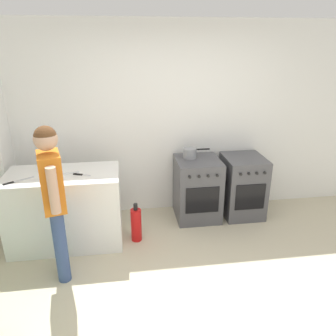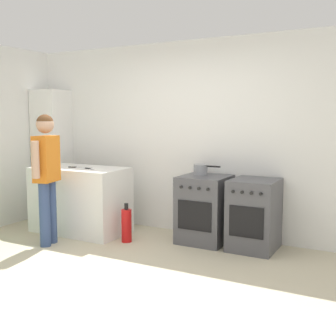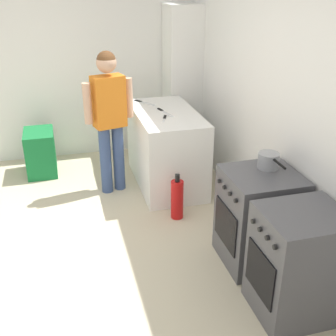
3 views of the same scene
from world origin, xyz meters
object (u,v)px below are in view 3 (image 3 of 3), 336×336
(fire_extinguisher, at_px, (177,199))
(recycling_crate_lower, at_px, (42,162))
(larder_cabinet, at_px, (182,82))
(knife_paring, at_px, (164,118))
(recycling_crate_upper, at_px, (39,142))
(knife_bread, at_px, (164,112))
(oven_right, at_px, (298,264))
(knife_carving, at_px, (144,102))
(oven_left, at_px, (259,218))
(pot, at_px, (269,161))
(person, at_px, (109,112))

(fire_extinguisher, xyz_separation_m, recycling_crate_lower, (-1.51, -1.37, -0.08))
(larder_cabinet, bearing_deg, knife_paring, -25.32)
(recycling_crate_lower, bearing_deg, recycling_crate_upper, 0.00)
(knife_bread, bearing_deg, oven_right, 9.71)
(fire_extinguisher, xyz_separation_m, larder_cabinet, (-1.78, 0.58, 0.78))
(knife_carving, relative_size, recycling_crate_lower, 0.56)
(oven_left, bearing_deg, fire_extinguisher, -151.22)
(pot, distance_m, knife_carving, 2.14)
(pot, xyz_separation_m, fire_extinguisher, (-0.77, -0.57, -0.70))
(person, bearing_deg, fire_extinguisher, 34.67)
(fire_extinguisher, bearing_deg, oven_left, 28.78)
(pot, height_order, larder_cabinet, larder_cabinet)
(knife_carving, distance_m, recycling_crate_lower, 1.53)
(pot, distance_m, recycling_crate_upper, 3.04)
(knife_carving, xyz_separation_m, larder_cabinet, (-0.52, 0.65, 0.10))
(oven_left, height_order, recycling_crate_lower, oven_left)
(knife_bread, relative_size, person, 0.21)
(oven_left, xyz_separation_m, pot, (-0.10, 0.09, 0.49))
(recycling_crate_lower, xyz_separation_m, recycling_crate_upper, (0.00, 0.00, 0.28))
(knife_paring, relative_size, person, 0.13)
(oven_right, distance_m, recycling_crate_upper, 3.55)
(knife_paring, bearing_deg, pot, 21.44)
(knife_bread, distance_m, person, 0.63)
(oven_right, relative_size, person, 0.52)
(oven_right, bearing_deg, recycling_crate_lower, -148.63)
(knife_paring, relative_size, larder_cabinet, 0.10)
(recycling_crate_lower, bearing_deg, oven_right, 31.37)
(knife_paring, distance_m, person, 0.61)
(oven_right, height_order, fire_extinguisher, oven_right)
(knife_carving, distance_m, knife_bread, 0.47)
(knife_paring, height_order, person, person)
(fire_extinguisher, bearing_deg, pot, 36.27)
(oven_left, height_order, person, person)
(fire_extinguisher, relative_size, recycling_crate_lower, 0.96)
(person, xyz_separation_m, larder_cabinet, (-0.98, 1.13, 0.03))
(knife_bread, xyz_separation_m, larder_cabinet, (-0.96, 0.50, 0.10))
(recycling_crate_upper, bearing_deg, knife_bread, 64.32)
(oven_left, xyz_separation_m, knife_bread, (-1.69, -0.40, 0.48))
(recycling_crate_upper, bearing_deg, person, 48.88)
(knife_bread, height_order, fire_extinguisher, knife_bread)
(person, height_order, recycling_crate_upper, person)
(pot, bearing_deg, recycling_crate_upper, -139.72)
(larder_cabinet, bearing_deg, oven_left, -2.20)
(person, bearing_deg, larder_cabinet, 130.93)
(oven_left, xyz_separation_m, knife_carving, (-2.13, -0.54, 0.48))
(fire_extinguisher, distance_m, larder_cabinet, 2.03)
(oven_right, distance_m, recycling_crate_lower, 3.56)
(oven_left, xyz_separation_m, recycling_crate_lower, (-2.38, -1.85, -0.29))
(knife_bread, relative_size, recycling_crate_upper, 0.67)
(knife_carving, bearing_deg, knife_bread, 17.88)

